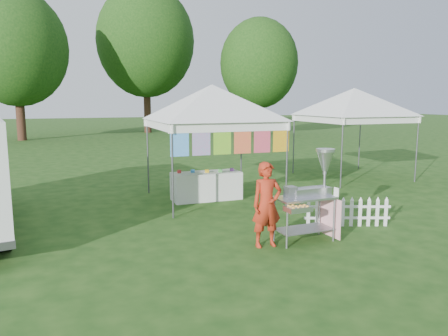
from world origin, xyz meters
name	(u,v)px	position (x,y,z in m)	size (l,w,h in m)	color
ground	(273,238)	(0.00, 0.00, 0.00)	(120.00, 120.00, 0.00)	#1A4112
canopy_main	(212,85)	(0.00, 3.49, 2.99)	(4.24, 4.24, 3.45)	#59595E
canopy_right	(354,88)	(5.50, 5.00, 2.99)	(4.24, 4.24, 3.45)	#59595E
tree_left	(16,48)	(-6.00, 24.00, 5.83)	(6.40, 6.40, 9.53)	#321C12
tree_mid	(146,41)	(3.00, 28.00, 7.14)	(7.60, 7.60, 11.52)	#321C12
tree_right	(259,64)	(10.00, 22.00, 5.18)	(5.60, 5.60, 8.42)	#321C12
donut_cart	(313,188)	(0.65, -0.35, 1.01)	(1.22, 0.89, 1.71)	gray
vendor	(267,205)	(-0.31, -0.36, 0.77)	(0.56, 0.37, 1.53)	#AA2A14
picket_fence	(347,213)	(1.81, 0.17, 0.29)	(1.70, 0.63, 0.56)	white
display_table	(206,186)	(-0.15, 3.57, 0.36)	(1.80, 0.70, 0.73)	white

